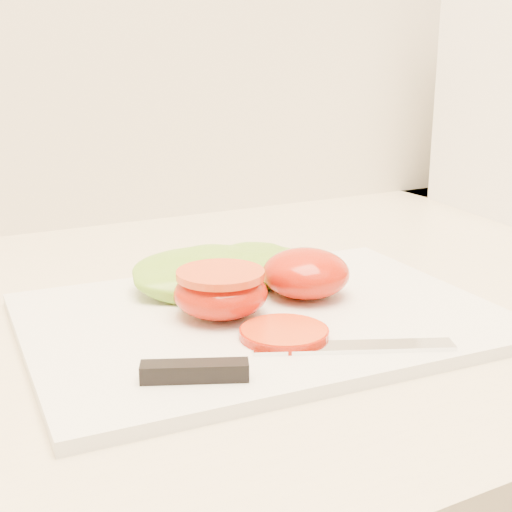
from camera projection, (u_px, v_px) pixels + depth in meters
name	position (u px, v px, depth m)	size (l,w,h in m)	color
cutting_board	(262.00, 318.00, 0.58)	(0.37, 0.27, 0.01)	silver
tomato_half_dome	(306.00, 273.00, 0.61)	(0.08, 0.08, 0.04)	#B71E0F
tomato_half_cut	(221.00, 291.00, 0.56)	(0.08, 0.08, 0.04)	#B71E0F
tomato_slice_0	(284.00, 333.00, 0.52)	(0.06, 0.06, 0.01)	#E04E16
lettuce_leaf_0	(209.00, 273.00, 0.63)	(0.14, 0.10, 0.03)	#82C233
lettuce_leaf_1	(255.00, 266.00, 0.66)	(0.11, 0.08, 0.03)	#82C233
knife	(261.00, 361.00, 0.47)	(0.22, 0.08, 0.01)	silver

